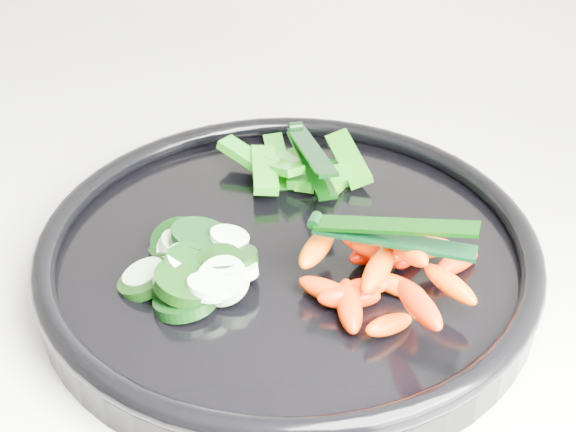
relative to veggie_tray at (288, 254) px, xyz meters
The scene contains 7 objects.
counter 0.64m from the veggie_tray, behind, with size 2.02×0.62×0.93m.
veggie_tray is the anchor object (origin of this frame).
cucumber_pile 0.08m from the veggie_tray, 125.86° to the right, with size 0.12×0.12×0.04m.
carrot_pile 0.08m from the veggie_tray, ahead, with size 0.13×0.14×0.05m.
pepper_pile 0.10m from the veggie_tray, 116.66° to the left, with size 0.13×0.12×0.04m.
tong_carrot 0.10m from the veggie_tray, ahead, with size 0.11×0.04×0.02m.
tong_pepper 0.10m from the veggie_tray, 110.33° to the left, with size 0.09×0.09×0.02m.
Camera 1 is at (0.66, 1.23, 1.32)m, focal length 50.00 mm.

